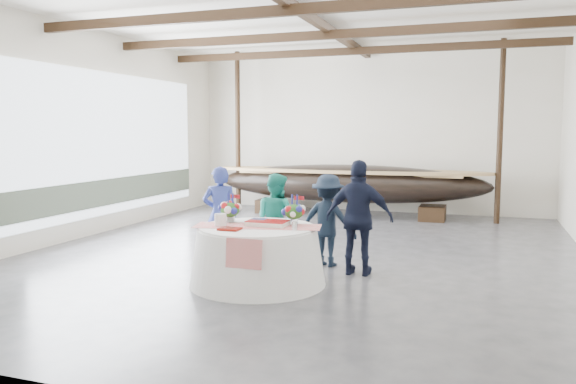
% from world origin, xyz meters
% --- Properties ---
extents(floor, '(10.00, 12.00, 0.01)m').
position_xyz_m(floor, '(0.00, 0.00, 0.00)').
color(floor, '#3D3D42').
rests_on(floor, ground).
extents(wall_back, '(10.00, 0.02, 4.50)m').
position_xyz_m(wall_back, '(0.00, 6.00, 2.25)').
color(wall_back, silver).
rests_on(wall_back, ground).
extents(wall_front, '(10.00, 0.02, 4.50)m').
position_xyz_m(wall_front, '(0.00, -6.00, 2.25)').
color(wall_front, silver).
rests_on(wall_front, ground).
extents(wall_left, '(0.02, 12.00, 4.50)m').
position_xyz_m(wall_left, '(-5.00, 0.00, 2.25)').
color(wall_left, silver).
rests_on(wall_left, ground).
extents(ceiling, '(10.00, 12.00, 0.01)m').
position_xyz_m(ceiling, '(0.00, 0.00, 4.50)').
color(ceiling, white).
rests_on(ceiling, wall_back).
extents(pavilion_structure, '(9.80, 11.76, 4.50)m').
position_xyz_m(pavilion_structure, '(0.00, 0.82, 4.00)').
color(pavilion_structure, black).
rests_on(pavilion_structure, ground).
extents(open_bay, '(0.03, 7.00, 3.20)m').
position_xyz_m(open_bay, '(-4.95, 1.00, 1.83)').
color(open_bay, silver).
rests_on(open_bay, ground).
extents(longboat_display, '(7.42, 1.48, 1.39)m').
position_xyz_m(longboat_display, '(-0.28, 4.81, 0.89)').
color(longboat_display, black).
rests_on(longboat_display, ground).
extents(banquet_table, '(2.05, 2.05, 0.87)m').
position_xyz_m(banquet_table, '(-0.04, -2.25, 0.44)').
color(banquet_table, white).
rests_on(banquet_table, ground).
extents(tabletop_items, '(1.96, 1.01, 0.40)m').
position_xyz_m(tabletop_items, '(-0.10, -2.08, 1.02)').
color(tabletop_items, red).
rests_on(tabletop_items, banquet_table).
extents(guest_woman_blue, '(0.72, 0.60, 1.69)m').
position_xyz_m(guest_woman_blue, '(-1.17, -1.17, 0.84)').
color(guest_woman_blue, navy).
rests_on(guest_woman_blue, ground).
extents(guest_woman_teal, '(0.93, 0.84, 1.58)m').
position_xyz_m(guest_woman_teal, '(-0.18, -1.05, 0.79)').
color(guest_woman_teal, '#1B8E7B').
rests_on(guest_woman_teal, ground).
extents(guest_man_left, '(1.08, 0.71, 1.56)m').
position_xyz_m(guest_man_left, '(0.66, -0.80, 0.78)').
color(guest_man_left, black).
rests_on(guest_man_left, ground).
extents(guest_man_right, '(1.08, 0.45, 1.84)m').
position_xyz_m(guest_man_right, '(1.29, -1.22, 0.92)').
color(guest_man_right, black).
rests_on(guest_man_right, ground).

